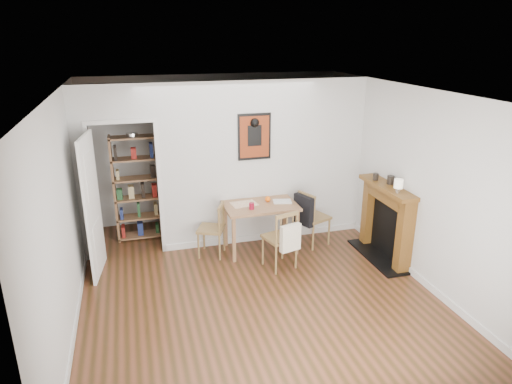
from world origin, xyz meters
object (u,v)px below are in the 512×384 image
object	(u,v)px
bookshelf	(137,188)
ceramic_jar_a	(391,180)
chair_front	(280,238)
notebook	(282,201)
chair_right	(313,217)
dining_table	(261,210)
ceramic_jar_b	(376,177)
red_glass	(252,206)
chair_left	(211,229)
mantel_lamp	(398,184)
fireplace	(387,219)
orange_fruit	(268,199)

from	to	relation	value
bookshelf	ceramic_jar_a	xyz separation A→B (m)	(3.59, -1.70, 0.36)
chair_front	notebook	distance (m)	0.76
chair_right	chair_front	size ratio (longest dim) A/B	1.01
dining_table	ceramic_jar_a	size ratio (longest dim) A/B	8.86
notebook	ceramic_jar_b	world-z (taller)	ceramic_jar_b
bookshelf	notebook	bearing A→B (deg)	-24.08
chair_right	ceramic_jar_b	bearing A→B (deg)	-28.55
red_glass	chair_left	bearing A→B (deg)	163.52
dining_table	notebook	xyz separation A→B (m)	(0.36, 0.02, 0.10)
chair_front	mantel_lamp	world-z (taller)	mantel_lamp
red_glass	fireplace	bearing A→B (deg)	-17.33
bookshelf	notebook	distance (m)	2.38
chair_front	ceramic_jar_b	xyz separation A→B (m)	(1.55, 0.14, 0.75)
dining_table	orange_fruit	xyz separation A→B (m)	(0.14, 0.09, 0.13)
mantel_lamp	ceramic_jar_a	world-z (taller)	mantel_lamp
chair_left	bookshelf	world-z (taller)	bookshelf
notebook	ceramic_jar_a	size ratio (longest dim) A/B	2.23
ceramic_jar_b	orange_fruit	bearing A→B (deg)	159.28
chair_right	mantel_lamp	size ratio (longest dim) A/B	4.69
orange_fruit	mantel_lamp	distance (m)	1.98
chair_right	red_glass	distance (m)	1.10
bookshelf	red_glass	bearing A→B (deg)	-34.99
chair_right	mantel_lamp	xyz separation A→B (m)	(0.80, -1.04, 0.81)
dining_table	ceramic_jar_a	xyz separation A→B (m)	(1.77, -0.71, 0.55)
fireplace	ceramic_jar_b	bearing A→B (deg)	108.65
orange_fruit	ceramic_jar_a	world-z (taller)	ceramic_jar_a
dining_table	orange_fruit	size ratio (longest dim) A/B	12.95
orange_fruit	mantel_lamp	size ratio (longest dim) A/B	0.44
ceramic_jar_a	ceramic_jar_b	xyz separation A→B (m)	(-0.11, 0.23, -0.01)
chair_front	mantel_lamp	xyz separation A→B (m)	(1.55, -0.46, 0.82)
chair_front	fireplace	world-z (taller)	fireplace
chair_right	ceramic_jar_b	xyz separation A→B (m)	(0.80, -0.44, 0.74)
chair_left	ceramic_jar_a	xyz separation A→B (m)	(2.55, -0.74, 0.80)
dining_table	chair_front	xyz separation A→B (m)	(0.11, -0.62, -0.21)
red_glass	notebook	distance (m)	0.57
chair_left	ceramic_jar_b	distance (m)	2.61
notebook	red_glass	bearing A→B (deg)	-162.63
orange_fruit	notebook	xyz separation A→B (m)	(0.22, -0.07, -0.04)
orange_fruit	ceramic_jar_b	world-z (taller)	ceramic_jar_b
chair_right	notebook	xyz separation A→B (m)	(-0.50, 0.07, 0.29)
fireplace	notebook	bearing A→B (deg)	150.95
bookshelf	ceramic_jar_b	bearing A→B (deg)	-23.00
chair_left	bookshelf	bearing A→B (deg)	137.04
red_glass	ceramic_jar_b	distance (m)	1.92
fireplace	ceramic_jar_b	xyz separation A→B (m)	(-0.09, 0.27, 0.60)
chair_right	chair_front	xyz separation A→B (m)	(-0.75, -0.58, -0.01)
red_glass	orange_fruit	distance (m)	0.41
chair_left	red_glass	xyz separation A→B (m)	(0.59, -0.18, 0.39)
dining_table	red_glass	bearing A→B (deg)	-141.59
bookshelf	mantel_lamp	world-z (taller)	bookshelf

